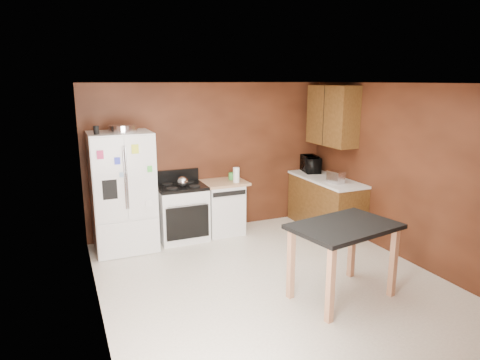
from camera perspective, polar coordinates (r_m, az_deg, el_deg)
floor at (r=5.70m, az=4.15°, el=-13.26°), size 4.50×4.50×0.00m
ceiling at (r=5.11m, az=4.63°, el=12.74°), size 4.50×4.50×0.00m
wall_back at (r=7.29m, az=-3.81°, el=3.00°), size 4.20×0.00×4.20m
wall_front at (r=3.53m, az=21.69°, el=-9.17°), size 4.20×0.00×4.20m
wall_left at (r=4.71m, az=-18.97°, el=-3.40°), size 0.00×4.50×4.50m
wall_right at (r=6.49m, az=21.06°, el=0.86°), size 0.00×4.50×4.50m
roasting_pan at (r=6.47m, az=-15.35°, el=6.65°), size 0.42×0.42×0.10m
pen_cup at (r=6.31m, az=-18.62°, el=6.33°), size 0.08×0.08×0.12m
kettle at (r=6.76m, az=-7.67°, el=-0.21°), size 0.17×0.17×0.17m
paper_towel at (r=7.04m, az=-0.51°, el=0.68°), size 0.11×0.11×0.25m
green_canister at (r=7.24m, az=-1.11°, el=0.52°), size 0.12×0.12×0.12m
toaster at (r=7.13m, az=12.65°, el=0.39°), size 0.21×0.29×0.19m
microwave at (r=7.90m, az=9.36°, el=2.04°), size 0.42×0.54×0.26m
refrigerator at (r=6.64m, az=-15.34°, el=-1.55°), size 0.90×0.80×1.80m
gas_range at (r=6.99m, az=-7.78°, el=-4.20°), size 0.76×0.68×1.10m
dishwasher at (r=7.23m, az=-2.32°, el=-3.58°), size 0.78×0.63×0.89m
right_cabinets at (r=7.51m, az=11.59°, el=0.39°), size 0.63×1.58×2.45m
island at (r=5.15m, az=13.69°, el=-7.28°), size 1.34×1.02×0.91m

